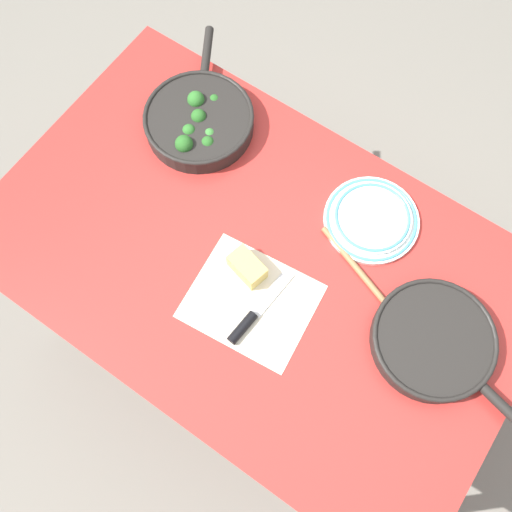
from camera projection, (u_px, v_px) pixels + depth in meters
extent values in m
plane|color=slate|center=(256.00, 330.00, 2.09)|extent=(14.00, 14.00, 0.00)
cube|color=#B72D28|center=(256.00, 261.00, 1.41)|extent=(1.34, 0.83, 0.03)
cylinder|color=#BCBCC1|center=(31.00, 287.00, 1.78)|extent=(0.05, 0.05, 0.72)
cylinder|color=#BCBCC1|center=(170.00, 126.00, 1.98)|extent=(0.05, 0.05, 0.72)
cylinder|color=#BCBCC1|center=(486.00, 319.00, 1.74)|extent=(0.05, 0.05, 0.72)
cylinder|color=black|center=(199.00, 122.00, 1.50)|extent=(0.29, 0.29, 0.05)
torus|color=black|center=(198.00, 116.00, 1.48)|extent=(0.29, 0.29, 0.01)
cylinder|color=black|center=(207.00, 51.00, 1.57)|extent=(0.10, 0.15, 0.02)
cylinder|color=#2C6823|center=(210.00, 138.00, 1.49)|extent=(0.01, 0.01, 0.02)
sphere|color=#387A33|center=(210.00, 134.00, 1.48)|extent=(0.03, 0.03, 0.03)
cylinder|color=#245B1C|center=(197.00, 106.00, 1.53)|extent=(0.02, 0.02, 0.03)
sphere|color=#2D6B28|center=(196.00, 100.00, 1.50)|extent=(0.05, 0.05, 0.05)
cylinder|color=#205218|center=(209.00, 147.00, 1.48)|extent=(0.01, 0.01, 0.02)
sphere|color=#286023|center=(208.00, 143.00, 1.46)|extent=(0.03, 0.03, 0.03)
cylinder|color=#205218|center=(215.00, 105.00, 1.53)|extent=(0.01, 0.01, 0.02)
sphere|color=#286023|center=(214.00, 100.00, 1.51)|extent=(0.03, 0.03, 0.03)
cylinder|color=#205218|center=(200.00, 122.00, 1.51)|extent=(0.01, 0.01, 0.02)
sphere|color=#286023|center=(199.00, 117.00, 1.48)|extent=(0.04, 0.04, 0.04)
cylinder|color=#205218|center=(185.00, 150.00, 1.48)|extent=(0.02, 0.02, 0.03)
sphere|color=#286023|center=(184.00, 144.00, 1.45)|extent=(0.05, 0.05, 0.05)
cylinder|color=#245B1C|center=(190.00, 136.00, 1.50)|extent=(0.01, 0.01, 0.02)
sphere|color=#2D6B28|center=(189.00, 131.00, 1.47)|extent=(0.04, 0.04, 0.04)
cube|color=#9E703D|center=(197.00, 116.00, 1.51)|extent=(0.03, 0.04, 0.03)
cube|color=#9E703D|center=(187.00, 112.00, 1.51)|extent=(0.05, 0.05, 0.04)
cube|color=olive|center=(187.00, 131.00, 1.50)|extent=(0.04, 0.04, 0.02)
cube|color=olive|center=(198.00, 122.00, 1.50)|extent=(0.06, 0.06, 0.04)
cube|color=#AD7F4C|center=(220.00, 91.00, 1.54)|extent=(0.04, 0.04, 0.03)
cube|color=olive|center=(187.00, 136.00, 1.49)|extent=(0.04, 0.05, 0.03)
cylinder|color=black|center=(432.00, 340.00, 1.30)|extent=(0.28, 0.28, 0.04)
torus|color=black|center=(435.00, 338.00, 1.28)|extent=(0.28, 0.28, 0.01)
cylinder|color=black|center=(510.00, 413.00, 1.23)|extent=(0.16, 0.06, 0.02)
cylinder|color=#E5CC60|center=(432.00, 341.00, 1.30)|extent=(0.23, 0.23, 0.02)
cylinder|color=#996B42|center=(363.00, 276.00, 1.37)|extent=(0.29, 0.12, 0.02)
ellipsoid|color=#996B42|center=(411.00, 334.00, 1.32)|extent=(0.07, 0.06, 0.02)
cube|color=beige|center=(251.00, 301.00, 1.35)|extent=(0.31, 0.27, 0.00)
cube|color=silver|center=(272.00, 293.00, 1.36)|extent=(0.04, 0.14, 0.01)
cylinder|color=black|center=(242.00, 328.00, 1.32)|extent=(0.03, 0.09, 0.02)
cube|color=#E0C15B|center=(249.00, 268.00, 1.36)|extent=(0.10, 0.07, 0.05)
cylinder|color=white|center=(371.00, 220.00, 1.42)|extent=(0.24, 0.24, 0.01)
torus|color=#4C9EB7|center=(372.00, 219.00, 1.42)|extent=(0.23, 0.23, 0.01)
cylinder|color=white|center=(372.00, 218.00, 1.41)|extent=(0.20, 0.20, 0.01)
torus|color=#4C9EB7|center=(373.00, 217.00, 1.41)|extent=(0.19, 0.19, 0.01)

